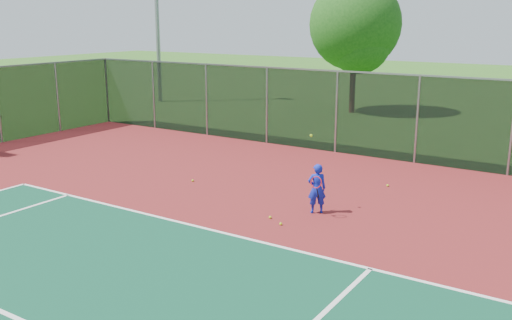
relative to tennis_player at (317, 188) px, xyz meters
The scene contains 9 objects.
ground 5.52m from the tennis_player, 85.24° to the right, with size 120.00×120.00×0.00m, color #2C611B.
court_apron 3.55m from the tennis_player, 82.51° to the right, with size 30.00×20.00×0.02m, color maroon.
fence_back 6.62m from the tennis_player, 86.02° to the left, with size 30.00×0.06×3.03m.
tennis_player is the anchor object (origin of this frame).
practice_ball_1 3.38m from the tennis_player, 77.73° to the left, with size 0.07×0.07×0.07m, color #B0D218.
practice_ball_2 4.55m from the tennis_player, behind, with size 0.07×0.07×0.07m, color #B0D218.
practice_ball_3 1.45m from the tennis_player, 103.15° to the right, with size 0.07×0.07×0.07m, color #B0D218.
practice_ball_5 1.41m from the tennis_player, 126.54° to the right, with size 0.07×0.07×0.07m, color #B0D218.
tree_back_left 16.98m from the tennis_player, 110.31° to the left, with size 4.74×4.74×6.96m.
Camera 1 is at (5.75, -7.00, 4.83)m, focal length 40.00 mm.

